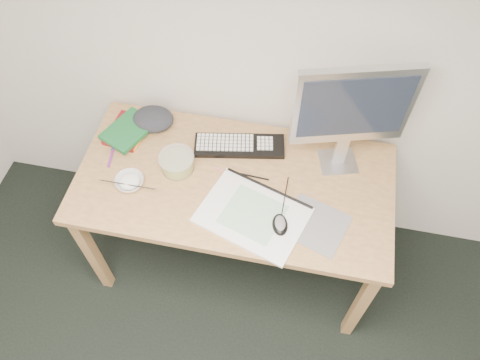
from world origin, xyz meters
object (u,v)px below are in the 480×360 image
(desk, at_px, (234,191))
(sketchpad, at_px, (253,215))
(keyboard, at_px, (239,146))
(rice_bowl, at_px, (130,182))
(monitor, at_px, (352,109))

(desk, bearing_deg, sketchpad, -54.14)
(keyboard, height_order, rice_bowl, rice_bowl)
(keyboard, distance_m, monitor, 0.56)
(desk, distance_m, monitor, 0.64)
(keyboard, bearing_deg, sketchpad, -79.96)
(sketchpad, relative_size, monitor, 0.78)
(sketchpad, xyz_separation_m, keyboard, (-0.13, 0.35, 0.01))
(keyboard, relative_size, rice_bowl, 3.28)
(sketchpad, xyz_separation_m, monitor, (0.33, 0.35, 0.34))
(sketchpad, relative_size, keyboard, 1.04)
(keyboard, bearing_deg, desk, -96.01)
(desk, relative_size, sketchpad, 3.25)
(sketchpad, bearing_deg, rice_bowl, -166.79)
(desk, relative_size, monitor, 2.53)
(monitor, bearing_deg, sketchpad, -148.84)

